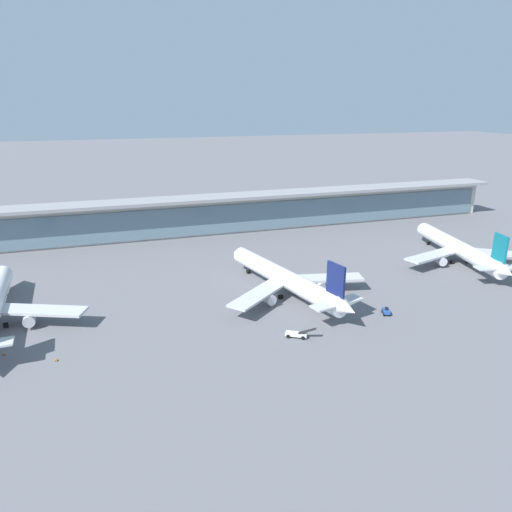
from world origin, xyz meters
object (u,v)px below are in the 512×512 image
Objects in this scene: service_truck_near_nose_blue at (386,311)px; service_truck_mid_apron_white at (297,334)px; safety_cone_bravo at (57,359)px; airliner_centre_stand at (286,279)px; service_truck_under_wing_blue at (497,257)px; safety_cone_charlie at (4,354)px; airliner_right_stand at (459,249)px.

service_truck_mid_apron_white is (-25.67, -4.18, -0.07)m from service_truck_near_nose_blue.
service_truck_near_nose_blue is at bearing -1.31° from safety_cone_bravo.
airliner_centre_stand reaches higher than service_truck_near_nose_blue.
safety_cone_bravo is at bearing -162.93° from airliner_centre_stand.
airliner_centre_stand is 79.22m from service_truck_under_wing_blue.
service_truck_under_wing_blue is 8.80× the size of safety_cone_bravo.
safety_cone_charlie is (-61.27, 11.86, -0.49)m from service_truck_mid_apron_white.
safety_cone_bravo is at bearing -167.99° from airliner_right_stand.
airliner_centre_stand is 78.61× the size of safety_cone_charlie.
safety_cone_charlie is (-146.66, -18.40, -0.49)m from service_truck_under_wing_blue.
airliner_right_stand reaches higher than safety_cone_charlie.
safety_cone_bravo is (-136.02, -24.33, -0.49)m from service_truck_under_wing_blue.
service_truck_under_wing_blue is at bearing 19.51° from service_truck_mid_apron_white.
airliner_centre_stand is 64.55m from airliner_right_stand.
safety_cone_bravo is (-57.18, -17.56, -4.35)m from airliner_centre_stand.
airliner_right_stand is 79.21× the size of safety_cone_bravo.
service_truck_near_nose_blue reaches higher than safety_cone_bravo.
service_truck_mid_apron_white reaches higher than service_truck_near_nose_blue.
service_truck_near_nose_blue is 76.32m from safety_cone_bravo.
safety_cone_charlie is at bearing -172.85° from service_truck_under_wing_blue.
service_truck_mid_apron_white is 9.32× the size of safety_cone_bravo.
service_truck_near_nose_blue is 0.53× the size of service_truck_under_wing_blue.
airliner_right_stand is 79.21× the size of safety_cone_charlie.
airliner_right_stand is 16.93× the size of service_truck_near_nose_blue.
airliner_centre_stand is at bearing 17.07° from safety_cone_bravo.
service_truck_under_wing_blue is (78.84, 6.77, -3.86)m from airliner_centre_stand.
airliner_right_stand is 9.00× the size of service_truck_under_wing_blue.
airliner_centre_stand reaches higher than service_truck_mid_apron_white.
safety_cone_bravo is (-76.30, 1.74, -0.56)m from service_truck_near_nose_blue.
service_truck_mid_apron_white is 50.97m from safety_cone_bravo.
airliner_right_stand is 123.99m from safety_cone_bravo.
airliner_centre_stand is 8.43× the size of service_truck_mid_apron_white.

